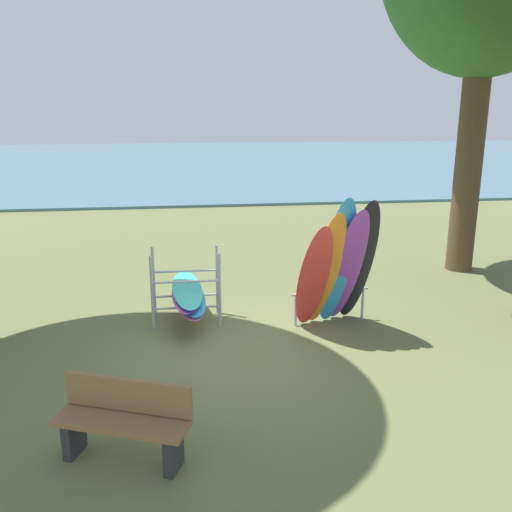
# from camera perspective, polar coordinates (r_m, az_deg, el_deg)

# --- Properties ---
(ground_plane) EXTENTS (80.00, 80.00, 0.00)m
(ground_plane) POSITION_cam_1_polar(r_m,az_deg,el_deg) (8.38, -1.06, -9.89)
(ground_plane) COLOR #60663D
(lake_water) EXTENTS (80.00, 36.00, 0.10)m
(lake_water) POSITION_cam_1_polar(r_m,az_deg,el_deg) (38.11, -6.53, 9.82)
(lake_water) COLOR #477084
(lake_water) RESTS_ON ground
(leaning_board_pile) EXTENTS (1.39, 1.15, 2.27)m
(leaning_board_pile) POSITION_cam_1_polar(r_m,az_deg,el_deg) (8.94, 8.40, -1.27)
(leaning_board_pile) COLOR red
(leaning_board_pile) RESTS_ON ground
(board_storage_rack) EXTENTS (1.15, 2.13, 1.25)m
(board_storage_rack) POSITION_cam_1_polar(r_m,az_deg,el_deg) (9.43, -7.08, -3.85)
(board_storage_rack) COLOR #9EA0A5
(board_storage_rack) RESTS_ON ground
(park_bench) EXTENTS (1.45, 0.90, 0.85)m
(park_bench) POSITION_cam_1_polar(r_m,az_deg,el_deg) (6.04, -13.55, -16.15)
(park_bench) COLOR #2D2D33
(park_bench) RESTS_ON ground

